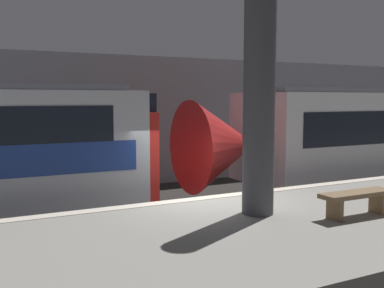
% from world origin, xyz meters
% --- Properties ---
extents(ground_plane, '(120.00, 120.00, 0.00)m').
position_xyz_m(ground_plane, '(0.00, 0.00, 0.00)').
color(ground_plane, '#282623').
extents(platform, '(40.00, 4.69, 1.13)m').
position_xyz_m(platform, '(0.00, -2.34, 0.56)').
color(platform, gray).
rests_on(platform, ground).
extents(station_rear_barrier, '(50.00, 0.15, 4.78)m').
position_xyz_m(station_rear_barrier, '(0.00, 7.30, 2.39)').
color(station_rear_barrier, '#939399').
rests_on(station_rear_barrier, ground).
extents(support_pillar_near, '(0.57, 0.57, 4.08)m').
position_xyz_m(support_pillar_near, '(0.15, -1.70, 3.16)').
color(support_pillar_near, '#47474C').
rests_on(support_pillar_near, platform).
extents(platform_bench, '(1.50, 0.40, 0.45)m').
position_xyz_m(platform_bench, '(1.60, -2.68, 1.46)').
color(platform_bench, brown).
rests_on(platform_bench, platform).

